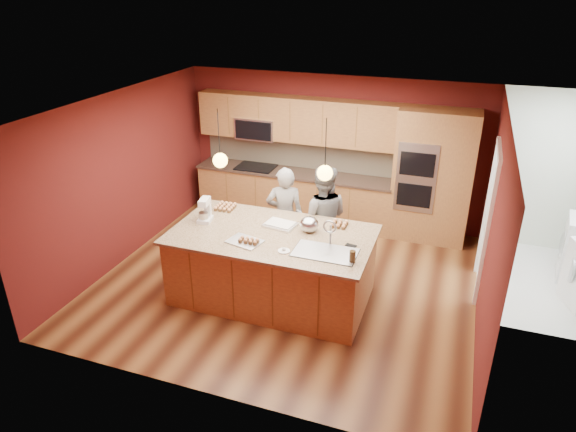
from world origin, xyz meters
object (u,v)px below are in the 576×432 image
at_px(mixing_bowl, 309,224).
at_px(island, 273,265).
at_px(person_right, 322,219).
at_px(stand_mixer, 205,212).
at_px(person_left, 285,216).

bearing_deg(mixing_bowl, island, -152.16).
distance_m(person_right, mixing_bowl, 0.84).
relative_size(island, stand_mixer, 8.05).
xyz_separation_m(stand_mixer, mixing_bowl, (1.51, 0.18, -0.04)).
distance_m(stand_mixer, mixing_bowl, 1.52).
bearing_deg(mixing_bowl, person_right, 92.79).
distance_m(person_right, stand_mixer, 1.80).
relative_size(person_left, mixing_bowl, 6.08).
bearing_deg(mixing_bowl, person_left, 129.06).
bearing_deg(island, person_left, 100.66).
distance_m(island, mixing_bowl, 0.79).
bearing_deg(person_right, island, 54.95).
height_order(island, person_right, person_right).
xyz_separation_m(person_right, mixing_bowl, (0.04, -0.79, 0.28)).
bearing_deg(person_right, person_left, -13.30).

